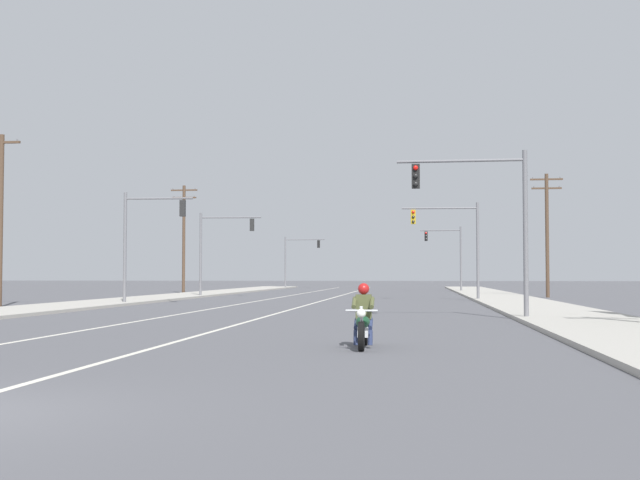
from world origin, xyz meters
TOP-DOWN VIEW (x-y plane):
  - lane_stripe_center at (-0.08, 45.00)m, footprint 0.16×100.00m
  - lane_stripe_left at (-4.00, 45.00)m, footprint 0.16×100.00m
  - sidewalk_kerb_right at (11.54, 40.00)m, footprint 4.40×110.00m
  - sidewalk_kerb_left at (-11.54, 40.00)m, footprint 4.40×110.00m
  - motorcycle_with_rider at (4.61, 9.48)m, footprint 0.70×2.19m
  - traffic_signal_near_right at (8.41, 21.42)m, footprint 4.75×0.37m
  - traffic_signal_near_left at (-9.12, 34.73)m, footprint 3.87×0.49m
  - traffic_signal_mid_right at (8.28, 43.33)m, footprint 4.84×0.55m
  - traffic_signal_mid_left at (-8.70, 50.02)m, footprint 4.57×0.52m
  - traffic_signal_far_right at (8.92, 69.75)m, footprint 3.93×0.40m
  - traffic_signal_far_left at (-8.54, 88.85)m, footprint 4.88×0.42m
  - utility_pole_left_near at (-15.11, 30.22)m, footprint 1.96×0.26m
  - utility_pole_right_far at (15.16, 51.39)m, footprint 2.31×0.26m
  - utility_pole_left_far at (-14.08, 59.65)m, footprint 2.32×0.26m

SIDE VIEW (x-z plane):
  - lane_stripe_center at x=-0.08m, z-range 0.00..0.01m
  - lane_stripe_left at x=-4.00m, z-range 0.00..0.01m
  - sidewalk_kerb_right at x=11.54m, z-range 0.00..0.14m
  - sidewalk_kerb_left at x=-11.54m, z-range 0.00..0.14m
  - motorcycle_with_rider at x=4.61m, z-range -0.14..1.32m
  - traffic_signal_near_left at x=-9.12m, z-range 0.93..7.13m
  - traffic_signal_far_right at x=8.92m, z-range 0.94..7.14m
  - traffic_signal_mid_left at x=-8.70m, z-range 0.98..7.18m
  - traffic_signal_near_right at x=8.41m, z-range 0.99..7.19m
  - traffic_signal_mid_right at x=8.28m, z-range 1.00..7.20m
  - traffic_signal_far_left at x=-8.54m, z-range 1.00..7.20m
  - utility_pole_left_near at x=-15.11m, z-range 0.19..8.96m
  - utility_pole_right_far at x=15.16m, z-range 0.37..9.29m
  - utility_pole_left_far at x=-14.08m, z-range 0.38..9.71m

